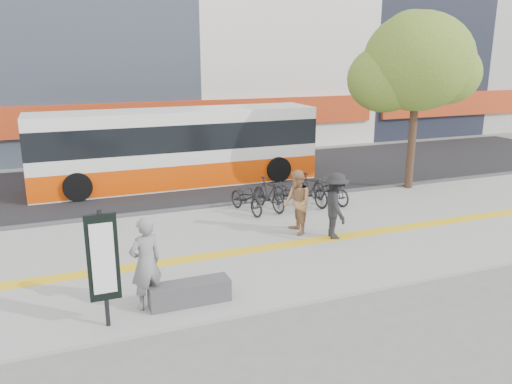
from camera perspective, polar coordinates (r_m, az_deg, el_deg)
name	(u,v)px	position (r m, az deg, el deg)	size (l,w,h in m)	color
ground	(284,265)	(12.30, 3.14, -8.12)	(120.00, 120.00, 0.00)	#63635E
sidewalk	(260,243)	(13.56, 0.49, -5.65)	(40.00, 7.00, 0.08)	slate
tactile_strip	(268,247)	(13.12, 1.32, -6.19)	(40.00, 0.45, 0.01)	gold
street	(189,180)	(20.41, -7.45, 1.33)	(40.00, 8.00, 0.06)	black
curb	(220,206)	(16.68, -4.04, -1.57)	(40.00, 0.25, 0.14)	#38383A
bench	(190,293)	(10.35, -7.39, -11.04)	(1.60, 0.45, 0.45)	#38383A
signboard	(103,260)	(9.43, -16.67, -7.23)	(0.55, 0.10, 2.20)	black
street_tree	(415,64)	(19.24, 17.31, 13.46)	(4.40, 3.80, 6.31)	#362318
bus	(177,149)	(19.53, -8.78, 4.71)	(10.55, 2.50, 2.81)	silver
bicycle_row	(290,193)	(16.36, 3.81, -0.10)	(3.92, 1.85, 1.03)	black
seated_woman	(146,263)	(10.06, -12.19, -7.75)	(0.67, 0.44, 1.83)	black
pedestrian_tan	(297,202)	(13.90, 4.58, -1.16)	(0.86, 0.67, 1.77)	#A87950
pedestrian_dark	(336,206)	(13.68, 8.87, -1.52)	(1.15, 0.66, 1.79)	black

